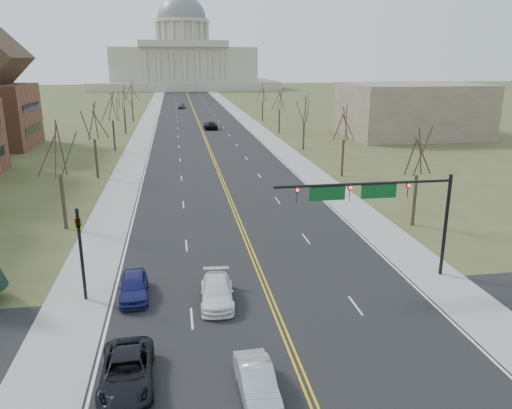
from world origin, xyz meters
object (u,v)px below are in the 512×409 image
object	(u,v)px
signal_mast	(377,199)
car_sb_outer_lead	(127,371)
car_sb_inner_lead	(257,381)
car_sb_outer_second	(134,286)
car_far_sb	(182,106)
signal_left	(80,244)
car_far_nb	(210,125)
car_sb_inner_second	(217,292)

from	to	relation	value
signal_mast	car_sb_outer_lead	distance (m)	18.82
car_sb_inner_lead	car_sb_outer_second	xyz separation A→B (m)	(-6.14, 10.71, 0.05)
car_sb_inner_lead	car_far_sb	distance (m)	136.84
car_far_sb	signal_left	bearing A→B (deg)	-87.71
car_sb_outer_lead	car_sb_inner_lead	bearing A→B (deg)	-17.96
car_far_sb	car_far_nb	bearing A→B (deg)	-77.56
signal_left	car_far_nb	distance (m)	79.71
signal_left	car_sb_outer_second	size ratio (longest dim) A/B	1.34
car_sb_inner_lead	signal_left	bearing A→B (deg)	127.57
signal_mast	car_far_nb	size ratio (longest dim) A/B	2.07
car_sb_outer_lead	car_sb_outer_second	xyz separation A→B (m)	(-0.35, 9.03, 0.03)
signal_left	car_sb_inner_second	xyz separation A→B (m)	(8.14, -1.75, -2.99)
signal_mast	car_sb_outer_second	bearing A→B (deg)	-179.18
signal_mast	car_far_nb	xyz separation A→B (m)	(-5.47, 78.51, -4.94)
car_sb_outer_lead	car_far_nb	xyz separation A→B (m)	(10.13, 87.77, 0.08)
car_far_nb	car_far_sb	bearing A→B (deg)	-83.75
car_sb_outer_second	car_far_nb	size ratio (longest dim) A/B	0.76
car_sb_outer_lead	car_sb_inner_second	xyz separation A→B (m)	(4.80, 7.51, -0.02)
car_far_sb	car_sb_inner_lead	bearing A→B (deg)	-83.60
car_sb_outer_lead	signal_mast	bearing A→B (deg)	28.84
signal_mast	car_sb_inner_second	bearing A→B (deg)	-170.81
signal_mast	car_sb_inner_lead	xyz separation A→B (m)	(-9.81, -10.93, -5.04)
signal_left	car_far_sb	bearing A→B (deg)	86.32
car_sb_inner_second	car_far_sb	size ratio (longest dim) A/B	1.03
car_sb_inner_second	car_far_nb	bearing A→B (deg)	89.71
car_sb_outer_second	car_sb_inner_second	bearing A→B (deg)	-19.43
car_sb_inner_lead	car_far_nb	size ratio (longest dim) A/B	0.74
signal_left	car_far_sb	size ratio (longest dim) A/B	1.26
car_far_nb	car_far_sb	size ratio (longest dim) A/B	1.23
car_far_nb	car_sb_outer_second	bearing A→B (deg)	82.19
car_sb_inner_second	car_far_nb	size ratio (longest dim) A/B	0.84
signal_mast	car_far_sb	world-z (taller)	signal_mast
signal_mast	car_far_sb	xyz separation A→B (m)	(-10.85, 125.90, -4.94)
signal_left	car_far_nb	xyz separation A→B (m)	(13.47, 78.51, -2.89)
car_sb_outer_second	car_far_nb	distance (m)	79.43
signal_mast	car_sb_outer_second	xyz separation A→B (m)	(-15.95, -0.23, -4.99)
signal_left	car_sb_inner_second	bearing A→B (deg)	-12.12
car_sb_outer_lead	car_far_nb	distance (m)	88.35
signal_left	car_sb_outer_lead	distance (m)	10.29
car_sb_outer_second	car_far_sb	world-z (taller)	car_far_sb
car_sb_outer_second	signal_mast	bearing A→B (deg)	-2.16
car_sb_inner_second	car_sb_outer_second	distance (m)	5.36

